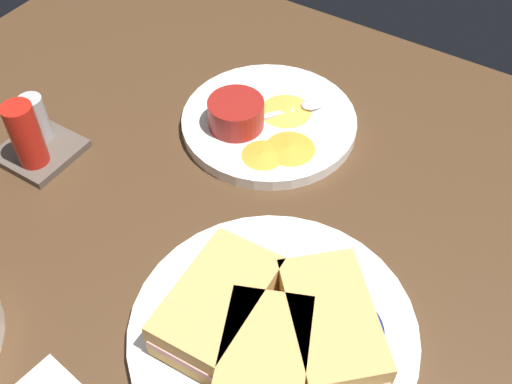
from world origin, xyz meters
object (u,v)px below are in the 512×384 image
at_px(sandwich_half_far, 263,368).
at_px(condiment_caddy, 33,136).
at_px(plate_sandwich_main, 273,332).
at_px(sandwich_half_near, 218,305).
at_px(plate_chips_companion, 269,122).
at_px(spoon_by_dark_ramekin, 276,329).
at_px(ramekin_dark_sauce, 339,339).
at_px(ramekin_light_gravy, 236,113).
at_px(sandwich_half_extra, 331,325).
at_px(spoon_by_gravy_ramekin, 304,107).

distance_m(sandwich_half_far, condiment_caddy, 0.41).
distance_m(plate_sandwich_main, condiment_caddy, 0.38).
relative_size(sandwich_half_near, plate_chips_companion, 0.60).
bearing_deg(sandwich_half_far, plate_sandwich_main, 20.90).
xyz_separation_m(plate_sandwich_main, sandwich_half_near, (-0.02, 0.05, 0.03)).
bearing_deg(plate_chips_companion, spoon_by_dark_ramekin, -147.28).
relative_size(sandwich_half_near, spoon_by_dark_ramekin, 1.37).
xyz_separation_m(ramekin_dark_sauce, plate_chips_companion, (0.25, 0.23, -0.03)).
bearing_deg(sandwich_half_far, condiment_caddy, 74.89).
xyz_separation_m(plate_chips_companion, ramekin_light_gravy, (-0.03, 0.03, 0.03)).
distance_m(sandwich_half_extra, condiment_caddy, 0.43).
distance_m(spoon_by_dark_ramekin, plate_chips_companion, 0.31).
height_order(sandwich_half_near, spoon_by_dark_ramekin, sandwich_half_near).
xyz_separation_m(sandwich_half_near, ramekin_light_gravy, (0.24, 0.14, -0.00)).
bearing_deg(plate_sandwich_main, sandwich_half_near, 110.90).
distance_m(sandwich_half_far, spoon_by_dark_ramekin, 0.05).
bearing_deg(sandwich_half_far, sandwich_half_near, 65.90).
bearing_deg(sandwich_half_near, condiment_caddy, 76.90).
relative_size(sandwich_half_near, sandwich_half_far, 0.91).
relative_size(plate_chips_companion, spoon_by_gravy_ramekin, 2.59).
height_order(plate_sandwich_main, ramekin_dark_sauce, ramekin_dark_sauce).
relative_size(plate_sandwich_main, sandwich_half_extra, 1.92).
bearing_deg(sandwich_half_near, plate_chips_companion, 22.22).
bearing_deg(ramekin_light_gravy, spoon_by_gravy_ramekin, -38.15).
bearing_deg(spoon_by_dark_ramekin, sandwich_half_near, 107.54).
height_order(sandwich_half_far, ramekin_light_gravy, sandwich_half_far).
relative_size(plate_sandwich_main, spoon_by_gravy_ramekin, 3.21).
height_order(spoon_by_gravy_ramekin, condiment_caddy, condiment_caddy).
height_order(sandwich_half_extra, plate_chips_companion, sandwich_half_extra).
distance_m(sandwich_half_near, condiment_caddy, 0.34).
distance_m(plate_sandwich_main, sandwich_half_extra, 0.06).
height_order(sandwich_half_near, sandwich_half_extra, same).
relative_size(sandwich_half_extra, plate_chips_companion, 0.64).
height_order(sandwich_half_far, ramekin_dark_sauce, sandwich_half_far).
distance_m(sandwich_half_extra, ramekin_dark_sauce, 0.01).
height_order(ramekin_dark_sauce, condiment_caddy, condiment_caddy).
relative_size(ramekin_dark_sauce, spoon_by_dark_ramekin, 0.80).
xyz_separation_m(sandwich_half_extra, ramekin_dark_sauce, (-0.01, -0.01, -0.00)).
xyz_separation_m(sandwich_half_extra, plate_chips_companion, (0.24, 0.21, -0.03)).
height_order(ramekin_light_gravy, condiment_caddy, condiment_caddy).
bearing_deg(sandwich_half_near, sandwich_half_far, -114.10).
bearing_deg(ramekin_dark_sauce, plate_sandwich_main, 101.90).
relative_size(sandwich_half_far, ramekin_light_gravy, 2.09).
xyz_separation_m(spoon_by_dark_ramekin, condiment_caddy, (0.06, 0.38, 0.01)).
bearing_deg(spoon_by_dark_ramekin, sandwich_half_extra, -65.35).
bearing_deg(plate_chips_companion, plate_sandwich_main, -147.68).
height_order(sandwich_half_far, plate_chips_companion, sandwich_half_far).
xyz_separation_m(sandwich_half_far, spoon_by_gravy_ramekin, (0.35, 0.15, -0.02)).
xyz_separation_m(plate_sandwich_main, condiment_caddy, (0.06, 0.38, 0.03)).
relative_size(sandwich_half_extra, ramekin_dark_sauce, 1.86).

